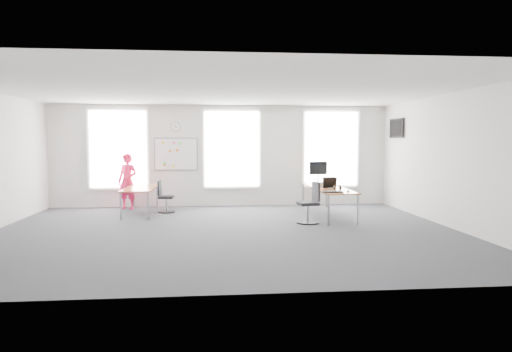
{
  "coord_description": "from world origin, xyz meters",
  "views": [
    {
      "loc": [
        -0.26,
        -9.6,
        1.92
      ],
      "look_at": [
        0.76,
        1.2,
        1.1
      ],
      "focal_mm": 32.0,
      "sensor_mm": 36.0,
      "label": 1
    }
  ],
  "objects": [
    {
      "name": "wall_back",
      "position": [
        0.0,
        4.0,
        1.5
      ],
      "size": [
        10.0,
        0.0,
        10.0
      ],
      "primitive_type": "plane",
      "rotation": [
        1.57,
        0.0,
        0.0
      ],
      "color": "silver",
      "rests_on": "ground"
    },
    {
      "name": "ceiling",
      "position": [
        0.0,
        0.0,
        3.0
      ],
      "size": [
        10.0,
        10.0,
        0.0
      ],
      "primitive_type": "plane",
      "rotation": [
        3.14,
        0.0,
        0.0
      ],
      "color": "white",
      "rests_on": "ground"
    },
    {
      "name": "wall_front",
      "position": [
        0.0,
        -4.0,
        1.5
      ],
      "size": [
        10.0,
        0.0,
        10.0
      ],
      "primitive_type": "plane",
      "rotation": [
        -1.57,
        0.0,
        0.0
      ],
      "color": "silver",
      "rests_on": "ground"
    },
    {
      "name": "window_left",
      "position": [
        -3.0,
        3.97,
        1.7
      ],
      "size": [
        1.6,
        0.06,
        2.2
      ],
      "primitive_type": "cube",
      "color": "white",
      "rests_on": "wall_back"
    },
    {
      "name": "whiteboard",
      "position": [
        -1.35,
        3.97,
        1.55
      ],
      "size": [
        1.2,
        0.03,
        0.9
      ],
      "primitive_type": "cube",
      "color": "white",
      "rests_on": "wall_back"
    },
    {
      "name": "wall_clock",
      "position": [
        -1.35,
        3.97,
        2.35
      ],
      "size": [
        0.3,
        0.04,
        0.3
      ],
      "primitive_type": "cylinder",
      "rotation": [
        1.57,
        0.0,
        0.0
      ],
      "color": "gray",
      "rests_on": "wall_back"
    },
    {
      "name": "window_mid",
      "position": [
        0.3,
        3.97,
        1.7
      ],
      "size": [
        1.6,
        0.06,
        2.2
      ],
      "primitive_type": "cube",
      "color": "white",
      "rests_on": "wall_back"
    },
    {
      "name": "keyboard",
      "position": [
        2.52,
        0.74,
        0.75
      ],
      "size": [
        0.45,
        0.17,
        0.02
      ],
      "primitive_type": "cube",
      "rotation": [
        0.0,
        0.0,
        0.02
      ],
      "color": "black",
      "rests_on": "desk_right"
    },
    {
      "name": "mouse",
      "position": [
        2.92,
        0.87,
        0.76
      ],
      "size": [
        0.07,
        0.11,
        0.04
      ],
      "primitive_type": "ellipsoid",
      "rotation": [
        0.0,
        0.0,
        0.08
      ],
      "color": "black",
      "rests_on": "desk_right"
    },
    {
      "name": "chair_left",
      "position": [
        -1.58,
        2.87,
        0.38
      ],
      "size": [
        0.46,
        0.46,
        0.86
      ],
      "rotation": [
        0.0,
        0.0,
        1.49
      ],
      "color": "black",
      "rests_on": "ground"
    },
    {
      "name": "laptop_sleeve",
      "position": [
        2.69,
        1.73,
        0.88
      ],
      "size": [
        0.35,
        0.21,
        0.28
      ],
      "rotation": [
        0.0,
        0.0,
        0.08
      ],
      "color": "black",
      "rests_on": "desk_right"
    },
    {
      "name": "wall_right",
      "position": [
        5.0,
        0.0,
        1.5
      ],
      "size": [
        0.0,
        10.0,
        10.0
      ],
      "primitive_type": "plane",
      "rotation": [
        1.57,
        0.0,
        -1.57
      ],
      "color": "silver",
      "rests_on": "ground"
    },
    {
      "name": "desk_left",
      "position": [
        -2.19,
        2.62,
        0.65
      ],
      "size": [
        0.78,
        1.95,
        0.71
      ],
      "color": "#AC592E",
      "rests_on": "ground"
    },
    {
      "name": "paper_stack",
      "position": [
        2.57,
        2.13,
        0.79
      ],
      "size": [
        0.36,
        0.28,
        0.12
      ],
      "primitive_type": "cube",
      "rotation": [
        0.0,
        0.0,
        -0.09
      ],
      "color": "beige",
      "rests_on": "desk_right"
    },
    {
      "name": "headphones",
      "position": [
        2.79,
        1.4,
        0.79
      ],
      "size": [
        0.19,
        0.1,
        0.11
      ],
      "rotation": [
        0.0,
        0.0,
        -0.2
      ],
      "color": "black",
      "rests_on": "desk_right"
    },
    {
      "name": "lens_cap",
      "position": [
        2.77,
        1.1,
        0.74
      ],
      "size": [
        0.08,
        0.08,
        0.01
      ],
      "primitive_type": "cylinder",
      "rotation": [
        0.0,
        0.0,
        0.33
      ],
      "color": "black",
      "rests_on": "desk_right"
    },
    {
      "name": "window_right",
      "position": [
        3.3,
        3.97,
        1.7
      ],
      "size": [
        1.6,
        0.06,
        2.2
      ],
      "primitive_type": "cube",
      "color": "white",
      "rests_on": "wall_back"
    },
    {
      "name": "monitor",
      "position": [
        2.71,
        3.08,
        1.11
      ],
      "size": [
        0.55,
        0.23,
        0.62
      ],
      "rotation": [
        0.0,
        0.0,
        0.28
      ],
      "color": "black",
      "rests_on": "desk_right"
    },
    {
      "name": "desk_right",
      "position": [
        2.7,
        1.99,
        0.69
      ],
      "size": [
        0.81,
        3.03,
        0.74
      ],
      "color": "#AC592E",
      "rests_on": "ground"
    },
    {
      "name": "chair_right",
      "position": [
        2.01,
        0.88,
        0.43
      ],
      "size": [
        0.52,
        0.52,
        0.97
      ],
      "rotation": [
        0.0,
        0.0,
        -1.43
      ],
      "color": "black",
      "rests_on": "ground"
    },
    {
      "name": "tv",
      "position": [
        4.95,
        3.0,
        2.3
      ],
      "size": [
        0.06,
        0.9,
        0.55
      ],
      "primitive_type": "cube",
      "color": "black",
      "rests_on": "wall_right"
    },
    {
      "name": "floor",
      "position": [
        0.0,
        0.0,
        0.0
      ],
      "size": [
        10.0,
        10.0,
        0.0
      ],
      "primitive_type": "plane",
      "color": "#25252B",
      "rests_on": "ground"
    },
    {
      "name": "person",
      "position": [
        -2.69,
        3.57,
        0.79
      ],
      "size": [
        0.68,
        0.57,
        1.59
      ],
      "primitive_type": "imported",
      "rotation": [
        0.0,
        0.0,
        -0.38
      ],
      "color": "#E9194D",
      "rests_on": "ground"
    }
  ]
}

